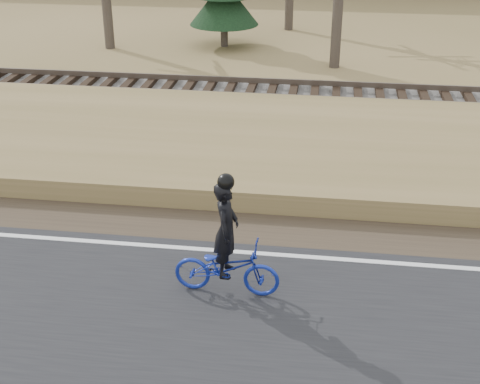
# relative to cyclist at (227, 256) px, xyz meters

# --- Properties ---
(ballast) EXTENTS (120.00, 3.00, 0.45)m
(ballast) POSITION_rel_cyclist_xyz_m (5.23, 9.03, -0.49)
(ballast) COLOR slate
(ballast) RESTS_ON ground
(railroad) EXTENTS (120.00, 2.40, 0.29)m
(railroad) POSITION_rel_cyclist_xyz_m (5.23, 9.03, -0.19)
(railroad) COLOR black
(railroad) RESTS_ON ballast
(cyclist) EXTENTS (1.70, 0.64, 2.07)m
(cyclist) POSITION_rel_cyclist_xyz_m (0.00, 0.00, 0.00)
(cyclist) COLOR navy
(cyclist) RESTS_ON road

